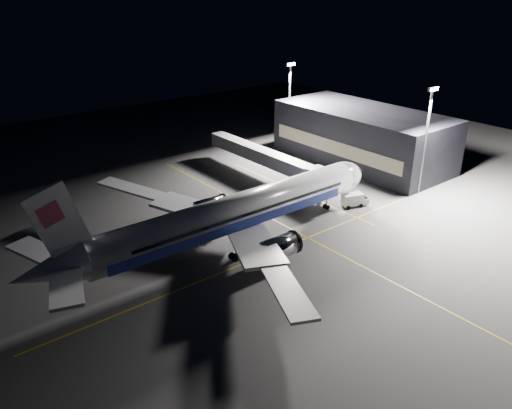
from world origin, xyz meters
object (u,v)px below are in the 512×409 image
object	(u,v)px
airliner	(230,215)
baggage_tug	(194,224)
safety_cone_b	(187,235)
service_truck	(355,200)
jet_bridge	(269,158)
floodlight_mast_north	(290,98)
floodlight_mast_south	(427,132)
safety_cone_a	(241,218)
safety_cone_c	(217,203)

from	to	relation	value
airliner	baggage_tug	size ratio (longest dim) A/B	23.38
safety_cone_b	service_truck	bearing A→B (deg)	-16.45
jet_bridge	baggage_tug	distance (m)	26.78
jet_bridge	safety_cone_b	distance (m)	29.60
safety_cone_b	floodlight_mast_north	bearing A→B (deg)	29.50
floodlight_mast_north	floodlight_mast_south	world-z (taller)	same
baggage_tug	safety_cone_a	bearing A→B (deg)	-26.15
jet_bridge	safety_cone_c	size ratio (longest dim) A/B	62.84
floodlight_mast_south	safety_cone_b	world-z (taller)	floodlight_mast_south
baggage_tug	safety_cone_a	world-z (taller)	baggage_tug
floodlight_mast_north	floodlight_mast_south	size ratio (longest dim) A/B	1.00
jet_bridge	service_truck	distance (m)	20.97
baggage_tug	safety_cone_c	bearing A→B (deg)	23.74
airliner	service_truck	distance (m)	26.81
airliner	floodlight_mast_south	size ratio (longest dim) A/B	2.97
jet_bridge	safety_cone_c	xyz separation A→B (m)	(-16.06, -4.06, -4.31)
jet_bridge	floodlight_mast_north	bearing A→B (deg)	37.74
jet_bridge	safety_cone_c	distance (m)	17.12
floodlight_mast_north	service_truck	distance (m)	38.95
baggage_tug	floodlight_mast_north	bearing A→B (deg)	18.98
airliner	floodlight_mast_north	world-z (taller)	floodlight_mast_north
service_truck	baggage_tug	size ratio (longest dim) A/B	2.02
service_truck	safety_cone_b	bearing A→B (deg)	-178.07
floodlight_mast_south	service_truck	bearing A→B (deg)	166.09
jet_bridge	baggage_tug	xyz separation A→B (m)	(-24.63, -9.80, -3.80)
floodlight_mast_south	service_truck	xyz separation A→B (m)	(-14.64, 3.63, -11.02)
jet_bridge	floodlight_mast_north	xyz separation A→B (m)	(18.00, 13.93, 7.79)
floodlight_mast_north	safety_cone_a	xyz separation A→B (m)	(-34.46, -26.08, -12.04)
safety_cone_b	safety_cone_a	bearing A→B (deg)	-3.56
service_truck	safety_cone_b	xyz separation A→B (m)	(-30.31, 8.95, -1.02)
safety_cone_a	service_truck	bearing A→B (deg)	-22.71
airliner	baggage_tug	world-z (taller)	airliner
airliner	safety_cone_c	world-z (taller)	airliner
service_truck	safety_cone_a	xyz separation A→B (m)	(-19.82, 8.30, -1.03)
baggage_tug	safety_cone_b	world-z (taller)	baggage_tug
baggage_tug	jet_bridge	bearing A→B (deg)	11.58
safety_cone_c	jet_bridge	bearing A→B (deg)	14.17
airliner	safety_cone_b	world-z (taller)	airliner
floodlight_mast_south	safety_cone_b	xyz separation A→B (m)	(-44.95, 12.57, -12.04)
floodlight_mast_south	airliner	bearing A→B (deg)	171.67
airliner	floodlight_mast_south	bearing A→B (deg)	-8.33
floodlight_mast_north	service_truck	xyz separation A→B (m)	(-14.64, -34.37, -11.02)
jet_bridge	baggage_tug	bearing A→B (deg)	-158.29
floodlight_mast_south	safety_cone_a	world-z (taller)	floodlight_mast_south
service_truck	safety_cone_c	bearing A→B (deg)	158.22
floodlight_mast_north	floodlight_mast_south	bearing A→B (deg)	-90.00
safety_cone_a	safety_cone_c	bearing A→B (deg)	87.18
floodlight_mast_north	safety_cone_a	world-z (taller)	floodlight_mast_north
airliner	baggage_tug	bearing A→B (deg)	100.64
jet_bridge	safety_cone_b	world-z (taller)	jet_bridge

